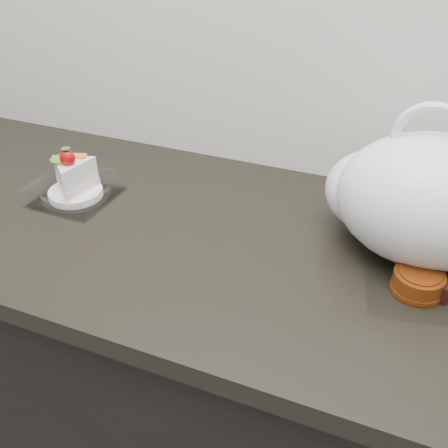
{
  "coord_description": "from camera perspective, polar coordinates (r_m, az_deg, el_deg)",
  "views": [
    {
      "loc": [
        0.23,
        0.95,
        1.45
      ],
      "look_at": [
        -0.06,
        1.67,
        0.94
      ],
      "focal_mm": 40.0,
      "sensor_mm": 36.0,
      "label": 1
    }
  ],
  "objects": [
    {
      "name": "counter",
      "position": [
        1.26,
        2.95,
        -18.78
      ],
      "size": [
        2.04,
        0.64,
        0.9
      ],
      "color": "black",
      "rests_on": "ground"
    },
    {
      "name": "mooncake_wrap",
      "position": [
        0.89,
        21.34,
        -6.37
      ],
      "size": [
        0.19,
        0.19,
        0.04
      ],
      "rotation": [
        0.0,
        0.0,
        0.38
      ],
      "color": "white",
      "rests_on": "counter"
    },
    {
      "name": "cake_tray",
      "position": [
        1.11,
        -16.76,
        4.33
      ],
      "size": [
        0.16,
        0.16,
        0.12
      ],
      "rotation": [
        0.0,
        0.0,
        -0.02
      ],
      "color": "white",
      "rests_on": "counter"
    },
    {
      "name": "plastic_bag",
      "position": [
        0.92,
        21.21,
        2.8
      ],
      "size": [
        0.38,
        0.31,
        0.29
      ],
      "rotation": [
        0.0,
        0.0,
        -0.26
      ],
      "color": "white",
      "rests_on": "counter"
    }
  ]
}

